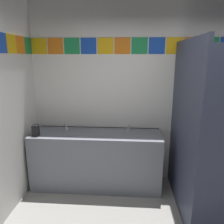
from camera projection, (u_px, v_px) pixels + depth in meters
wall_back at (154, 94)px, 3.40m from camera, size 3.73×0.09×2.75m
vanity_counter at (97, 159)px, 3.37m from camera, size 1.91×0.59×0.84m
faucet_left at (66, 127)px, 3.38m from camera, size 0.04×0.10×0.14m
faucet_right at (128, 129)px, 3.31m from camera, size 0.04×0.10×0.14m
soap_dispenser at (36, 130)px, 3.14m from camera, size 0.09×0.09×0.16m
stall_divider at (204, 135)px, 2.51m from camera, size 0.92×1.35×2.14m
toilet at (210, 174)px, 3.17m from camera, size 0.39×0.49×0.74m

